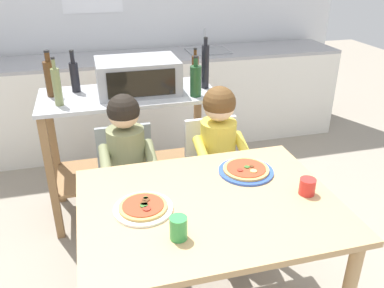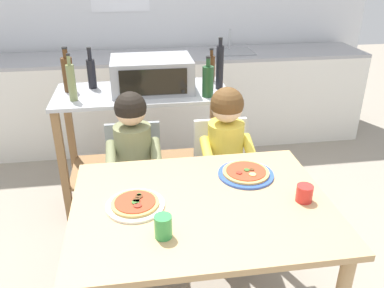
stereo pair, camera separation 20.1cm
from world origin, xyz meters
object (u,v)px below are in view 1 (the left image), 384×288
(bottle_slim_sauce, at_px, (195,68))
(pizza_plate_white, at_px, (143,208))
(bottle_brown_beer, at_px, (196,80))
(bottle_clear_vinegar, at_px, (51,78))
(drinking_cup_green, at_px, (178,228))
(toaster_oven, at_px, (138,76))
(bottle_tall_green_wine, at_px, (57,86))
(dining_table, at_px, (209,221))
(child_in_olive_shirt, at_px, (128,163))
(bottle_dark_olive_oil, at_px, (75,76))
(bottle_squat_spirits, at_px, (205,66))
(dining_chair_right, at_px, (214,172))
(drinking_cup_red, at_px, (307,186))
(child_in_yellow_shirt, at_px, (221,151))
(pizza_plate_blue_rimmed, at_px, (246,170))
(dining_chair_left, at_px, (128,181))
(kitchen_island_cart, at_px, (131,134))

(bottle_slim_sauce, bearing_deg, pizza_plate_white, -114.43)
(bottle_brown_beer, relative_size, pizza_plate_white, 1.02)
(bottle_brown_beer, bearing_deg, bottle_clear_vinegar, 164.76)
(drinking_cup_green, bearing_deg, toaster_oven, 88.06)
(bottle_tall_green_wine, height_order, dining_table, bottle_tall_green_wine)
(child_in_olive_shirt, bearing_deg, bottle_dark_olive_oil, 110.96)
(bottle_dark_olive_oil, height_order, pizza_plate_white, bottle_dark_olive_oil)
(bottle_slim_sauce, height_order, child_in_olive_shirt, bottle_slim_sauce)
(bottle_squat_spirits, height_order, pizza_plate_white, bottle_squat_spirits)
(bottle_squat_spirits, height_order, drinking_cup_green, bottle_squat_spirits)
(bottle_slim_sauce, distance_m, bottle_squat_spirits, 0.19)
(dining_chair_right, distance_m, drinking_cup_red, 0.86)
(bottle_tall_green_wine, distance_m, child_in_yellow_shirt, 1.08)
(drinking_cup_red, bearing_deg, pizza_plate_blue_rimmed, 127.49)
(toaster_oven, distance_m, drinking_cup_red, 1.39)
(toaster_oven, distance_m, dining_chair_left, 0.72)
(dining_chair_right, bearing_deg, pizza_plate_blue_rimmed, -90.00)
(kitchen_island_cart, distance_m, dining_chair_right, 0.67)
(dining_table, distance_m, drinking_cup_red, 0.49)
(child_in_olive_shirt, xyz_separation_m, pizza_plate_white, (0.00, -0.61, 0.10))
(bottle_slim_sauce, distance_m, pizza_plate_blue_rimmed, 1.15)
(bottle_slim_sauce, distance_m, dining_chair_left, 0.99)
(bottle_clear_vinegar, distance_m, child_in_yellow_shirt, 1.21)
(bottle_squat_spirits, bearing_deg, dining_table, -105.64)
(dining_table, bearing_deg, toaster_oven, 97.05)
(kitchen_island_cart, bearing_deg, drinking_cup_green, -88.94)
(child_in_olive_shirt, relative_size, drinking_cup_red, 13.50)
(child_in_olive_shirt, height_order, child_in_yellow_shirt, child_in_yellow_shirt)
(bottle_tall_green_wine, distance_m, dining_chair_left, 0.73)
(bottle_slim_sauce, height_order, drinking_cup_red, bottle_slim_sauce)
(dining_table, distance_m, pizza_plate_white, 0.32)
(bottle_brown_beer, distance_m, drinking_cup_red, 1.10)
(bottle_tall_green_wine, height_order, bottle_dark_olive_oil, bottle_tall_green_wine)
(bottle_slim_sauce, bearing_deg, child_in_olive_shirt, -130.20)
(bottle_clear_vinegar, relative_size, child_in_olive_shirt, 0.29)
(dining_table, xyz_separation_m, pizza_plate_white, (-0.30, 0.01, 0.12))
(bottle_squat_spirits, xyz_separation_m, bottle_tall_green_wine, (-0.98, -0.10, -0.03))
(child_in_yellow_shirt, bearing_deg, child_in_olive_shirt, 178.30)
(bottle_clear_vinegar, bearing_deg, drinking_cup_red, -47.97)
(dining_chair_left, relative_size, pizza_plate_white, 3.09)
(child_in_olive_shirt, relative_size, pizza_plate_blue_rimmed, 3.74)
(bottle_slim_sauce, height_order, bottle_dark_olive_oil, bottle_dark_olive_oil)
(pizza_plate_white, bearing_deg, child_in_yellow_shirt, 46.48)
(bottle_tall_green_wine, height_order, dining_chair_right, bottle_tall_green_wine)
(bottle_slim_sauce, xyz_separation_m, dining_chair_right, (-0.04, -0.61, -0.54))
(kitchen_island_cart, distance_m, drinking_cup_green, 1.39)
(dining_chair_right, distance_m, child_in_olive_shirt, 0.60)
(bottle_dark_olive_oil, bearing_deg, dining_chair_right, -34.92)
(bottle_brown_beer, height_order, child_in_olive_shirt, bottle_brown_beer)
(bottle_brown_beer, height_order, dining_chair_right, bottle_brown_beer)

